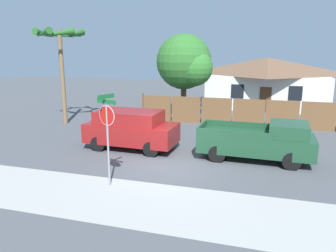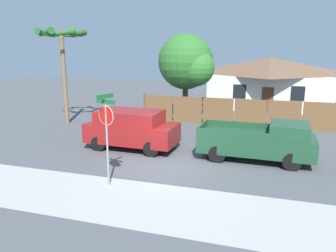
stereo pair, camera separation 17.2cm
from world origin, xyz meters
The scene contains 9 objects.
ground_plane centered at (0.00, 0.00, 0.00)m, with size 80.00×80.00×0.00m, color #4C4F54.
sidewalk_strip centered at (0.00, -3.60, 0.00)m, with size 36.00×3.20×0.01m.
wooden_fence centered at (2.83, 8.55, 0.88)m, with size 14.52×0.12×1.86m.
house centered at (3.83, 17.58, 2.17)m, with size 10.42×7.90×4.19m.
oak_tree centered at (-1.69, 10.15, 3.90)m, with size 4.09×3.89×5.95m.
palm_tree centered at (-8.92, 5.92, 5.30)m, with size 3.01×3.22×6.14m.
red_suv centered at (-2.47, 1.86, 1.03)m, with size 4.51×2.18×1.91m.
orange_pickup centered at (3.66, 1.85, 0.88)m, with size 5.00×2.19×1.76m.
stop_sign centered at (-1.44, -2.65, 2.25)m, with size 0.83×0.75×3.32m.
Camera 2 is at (3.87, -12.61, 4.77)m, focal length 35.00 mm.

